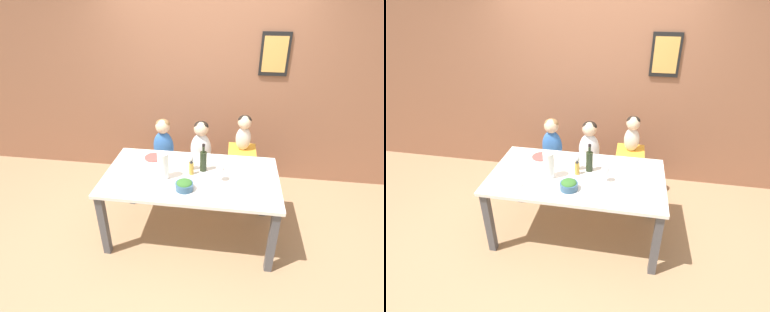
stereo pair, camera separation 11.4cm
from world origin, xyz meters
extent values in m
plane|color=#9E7A56|center=(0.00, 0.00, 0.00)|extent=(14.00, 14.00, 0.00)
cube|color=#8E5B42|center=(0.00, 1.29, 1.35)|extent=(10.00, 0.06, 2.70)
cube|color=black|center=(0.81, 1.25, 1.69)|extent=(0.33, 0.02, 0.50)
cube|color=gold|center=(0.81, 1.24, 1.69)|extent=(0.27, 0.00, 0.41)
cube|color=white|center=(0.00, 0.00, 0.73)|extent=(1.72, 0.93, 0.03)
cube|color=#4C4C51|center=(-0.80, -0.41, 0.35)|extent=(0.07, 0.07, 0.71)
cube|color=#4C4C51|center=(0.80, -0.41, 0.35)|extent=(0.07, 0.07, 0.71)
cube|color=#4C4C51|center=(-0.80, 0.41, 0.35)|extent=(0.07, 0.07, 0.71)
cube|color=#4C4C51|center=(0.80, 0.41, 0.35)|extent=(0.07, 0.07, 0.71)
cylinder|color=silver|center=(-0.58, 0.56, 0.20)|extent=(0.04, 0.04, 0.41)
cylinder|color=silver|center=(-0.30, 0.56, 0.20)|extent=(0.04, 0.04, 0.41)
cylinder|color=silver|center=(-0.58, 0.84, 0.20)|extent=(0.04, 0.04, 0.41)
cylinder|color=silver|center=(-0.30, 0.84, 0.20)|extent=(0.04, 0.04, 0.41)
cube|color=white|center=(-0.44, 0.70, 0.43)|extent=(0.38, 0.42, 0.05)
cylinder|color=silver|center=(-0.12, 0.56, 0.20)|extent=(0.04, 0.04, 0.41)
cylinder|color=silver|center=(0.16, 0.56, 0.20)|extent=(0.04, 0.04, 0.41)
cylinder|color=silver|center=(-0.12, 0.84, 0.20)|extent=(0.04, 0.04, 0.41)
cylinder|color=silver|center=(0.16, 0.84, 0.20)|extent=(0.04, 0.04, 0.41)
cube|color=white|center=(0.02, 0.70, 0.43)|extent=(0.38, 0.42, 0.05)
cylinder|color=silver|center=(0.39, 0.58, 0.32)|extent=(0.04, 0.04, 0.65)
cylinder|color=silver|center=(0.63, 0.58, 0.32)|extent=(0.04, 0.04, 0.65)
cylinder|color=silver|center=(0.39, 0.82, 0.32)|extent=(0.04, 0.04, 0.65)
cylinder|color=silver|center=(0.63, 0.82, 0.32)|extent=(0.04, 0.04, 0.65)
cube|color=gold|center=(0.51, 0.70, 0.67)|extent=(0.32, 0.35, 0.05)
ellipsoid|color=#3366B2|center=(-0.44, 0.70, 0.67)|extent=(0.25, 0.15, 0.42)
sphere|color=#D6AD89|center=(-0.44, 0.70, 0.94)|extent=(0.17, 0.17, 0.17)
ellipsoid|color=olive|center=(-0.44, 0.71, 0.96)|extent=(0.17, 0.16, 0.12)
ellipsoid|color=silver|center=(0.02, 0.70, 0.67)|extent=(0.25, 0.15, 0.42)
sphere|color=#D6AD89|center=(0.02, 0.70, 0.94)|extent=(0.17, 0.17, 0.17)
ellipsoid|color=black|center=(0.02, 0.71, 0.96)|extent=(0.17, 0.16, 0.12)
ellipsoid|color=beige|center=(0.51, 0.70, 0.85)|extent=(0.17, 0.10, 0.29)
sphere|color=#D6AD89|center=(0.51, 0.70, 1.05)|extent=(0.15, 0.15, 0.15)
ellipsoid|color=black|center=(0.51, 0.71, 1.07)|extent=(0.15, 0.15, 0.11)
cylinder|color=#232D19|center=(0.11, 0.11, 0.85)|extent=(0.07, 0.07, 0.21)
cylinder|color=#232D19|center=(0.11, 0.11, 1.00)|extent=(0.03, 0.03, 0.09)
cylinder|color=black|center=(0.11, 0.11, 1.03)|extent=(0.03, 0.03, 0.02)
cylinder|color=white|center=(-0.26, -0.08, 0.88)|extent=(0.11, 0.11, 0.27)
cylinder|color=white|center=(0.29, -0.06, 0.75)|extent=(0.06, 0.06, 0.00)
cylinder|color=white|center=(0.29, -0.06, 0.78)|extent=(0.01, 0.01, 0.07)
ellipsoid|color=white|center=(0.29, -0.06, 0.87)|extent=(0.08, 0.08, 0.10)
cylinder|color=white|center=(-0.03, 0.11, 0.75)|extent=(0.06, 0.06, 0.00)
cylinder|color=white|center=(-0.03, 0.11, 0.78)|extent=(0.01, 0.01, 0.07)
ellipsoid|color=white|center=(-0.03, 0.11, 0.87)|extent=(0.08, 0.08, 0.10)
cylinder|color=#335675|center=(-0.03, -0.24, 0.78)|extent=(0.17, 0.17, 0.07)
ellipsoid|color=#336628|center=(-0.03, -0.24, 0.81)|extent=(0.14, 0.14, 0.05)
cylinder|color=silver|center=(-0.57, -0.26, 0.75)|extent=(0.20, 0.20, 0.01)
cylinder|color=#D14C47|center=(-0.45, 0.29, 0.75)|extent=(0.20, 0.20, 0.01)
cylinder|color=silver|center=(0.50, 0.27, 0.75)|extent=(0.20, 0.20, 0.01)
cylinder|color=#BC8E33|center=(0.00, 0.02, 0.81)|extent=(0.05, 0.05, 0.13)
cone|color=black|center=(0.00, 0.02, 0.88)|extent=(0.04, 0.04, 0.02)
camera|label=1|loc=(0.36, -2.47, 2.37)|focal=28.00mm
camera|label=2|loc=(0.47, -2.45, 2.37)|focal=28.00mm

